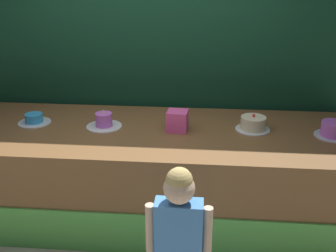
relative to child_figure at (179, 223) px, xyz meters
The scene contains 8 objects.
stage_platform 1.31m from the child_figure, 109.83° to the left, with size 3.98×1.30×0.85m.
curtain_backdrop 2.13m from the child_figure, 102.55° to the left, with size 4.38×0.08×2.93m, color #113823.
child_figure is the anchor object (origin of this frame).
pink_box 1.24m from the child_figure, 94.43° to the left, with size 0.18×0.17×0.18m, color #F655A5.
cake_far_left 1.94m from the child_figure, 138.60° to the left, with size 0.30×0.30×0.09m.
cake_center_left 1.47m from the child_figure, 121.83° to the left, with size 0.33×0.33×0.17m.
cake_center_right 1.43m from the child_figure, 65.70° to the left, with size 0.31×0.31×0.15m.
cake_far_right 1.75m from the child_figure, 43.67° to the left, with size 0.31×0.31×0.13m.
Camera 1 is at (0.56, -2.72, 2.25)m, focal length 43.38 mm.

